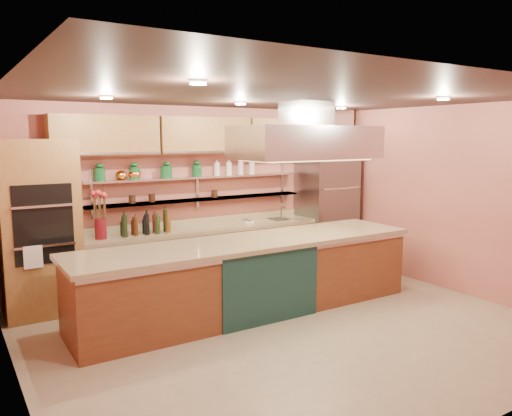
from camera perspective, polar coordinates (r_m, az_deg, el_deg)
floor at (r=6.29m, az=4.07°, el=-13.68°), size 6.00×5.00×0.02m
ceiling at (r=5.86m, az=4.35°, el=12.76°), size 6.00×5.00×0.02m
wall_back at (r=8.04m, az=-6.47°, el=1.46°), size 6.00×0.04×2.80m
wall_front at (r=4.22m, az=24.97°, el=-5.26°), size 6.00×0.04×2.80m
wall_left at (r=4.80m, az=-25.99°, el=-3.78°), size 0.04×5.00×2.80m
wall_right at (r=8.06m, az=21.61°, el=0.95°), size 0.04×5.00×2.80m
oven_stack at (r=7.04m, az=-23.47°, el=-2.16°), size 0.95×0.64×2.30m
refrigerator at (r=9.07m, az=8.05°, el=-0.05°), size 0.95×0.72×2.10m
back_counter at (r=7.92m, az=-5.74°, el=-5.51°), size 3.84×0.64×0.93m
wall_shelf_lower at (r=7.91m, az=-6.38°, el=0.98°), size 3.60×0.26×0.03m
wall_shelf_upper at (r=7.88m, az=-6.42°, el=3.51°), size 3.60×0.26×0.03m
upper_cabinets at (r=7.83m, az=-6.00°, el=8.25°), size 4.60×0.36×0.55m
range_hood at (r=6.96m, az=5.71°, el=7.46°), size 2.00×1.00×0.45m
ceiling_downlights at (r=6.02m, az=3.18°, el=12.36°), size 4.00×2.80×0.02m
island at (r=6.70m, az=-0.64°, el=-7.78°), size 4.69×1.06×0.98m
flower_vase at (r=7.18m, az=-17.33°, el=-2.30°), size 0.21×0.21×0.28m
oil_bottle_cluster at (r=7.37m, az=-12.48°, el=-2.01°), size 0.79×0.51×0.25m
kitchen_scale at (r=8.12m, az=-0.96°, el=-1.43°), size 0.18×0.14×0.10m
bar_faucet at (r=8.60m, az=2.88°, el=-0.56°), size 0.03×0.03×0.20m
copper_kettle at (r=7.41m, az=-15.16°, el=3.64°), size 0.22×0.22×0.13m
green_canister at (r=7.63m, az=-10.35°, el=4.03°), size 0.16×0.16×0.17m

